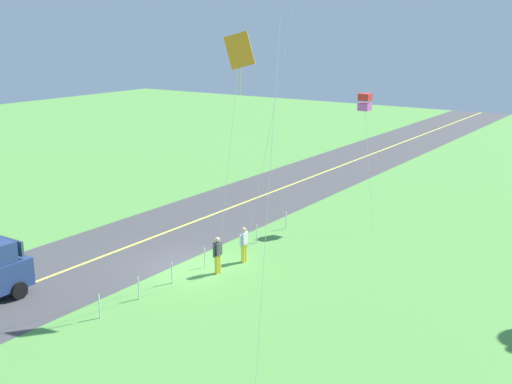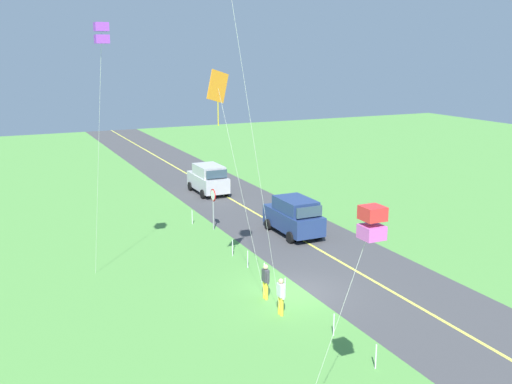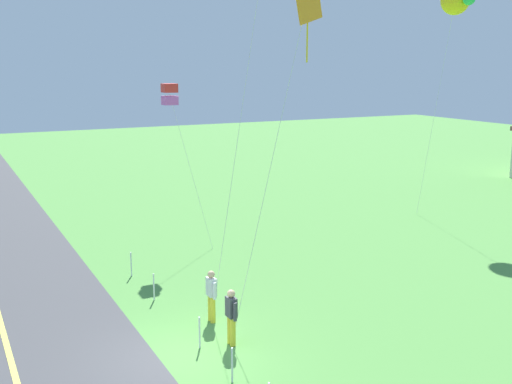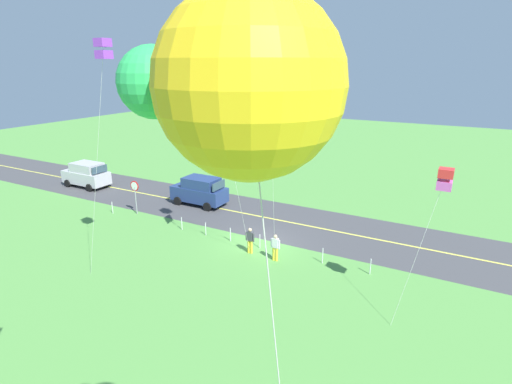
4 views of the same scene
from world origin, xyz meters
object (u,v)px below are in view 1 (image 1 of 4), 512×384
at_px(person_adult_companion, 218,254).
at_px(kite_yellow_high, 365,102).
at_px(kite_blue_mid, 239,55).
at_px(person_adult_near, 244,243).

xyz_separation_m(person_adult_companion, kite_yellow_high, (-9.93, 1.86, 5.52)).
height_order(kite_blue_mid, kite_yellow_high, kite_blue_mid).
bearing_deg(person_adult_companion, person_adult_near, -173.82).
bearing_deg(kite_yellow_high, person_adult_near, -11.82).
xyz_separation_m(person_adult_near, kite_blue_mid, (2.53, 1.62, 8.21)).
height_order(person_adult_companion, kite_yellow_high, kite_yellow_high).
distance_m(person_adult_near, kite_yellow_high, 10.05).
bearing_deg(kite_blue_mid, person_adult_near, -147.39).
xyz_separation_m(person_adult_near, person_adult_companion, (1.72, -0.14, 0.00)).
relative_size(person_adult_near, kite_yellow_high, 0.23).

